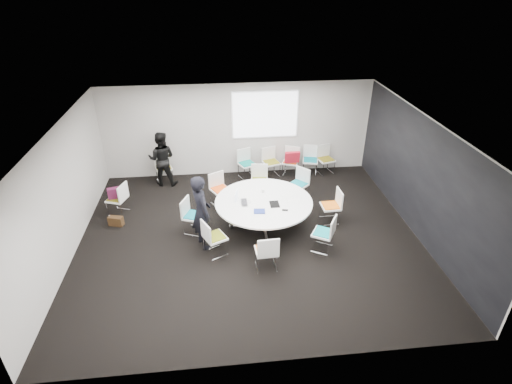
{
  "coord_description": "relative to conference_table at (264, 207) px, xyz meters",
  "views": [
    {
      "loc": [
        -0.68,
        -7.78,
        5.66
      ],
      "look_at": [
        0.2,
        0.4,
        1.0
      ],
      "focal_mm": 28.0,
      "sensor_mm": 36.0,
      "label": 1
    }
  ],
  "objects": [
    {
      "name": "tablet_folio",
      "position": [
        -0.16,
        -0.47,
        0.19
      ],
      "size": [
        0.28,
        0.22,
        0.03
      ],
      "primitive_type": "cube",
      "rotation": [
        0.0,
        0.0,
        -0.1
      ],
      "color": "navy",
      "rests_on": "conference_table"
    },
    {
      "name": "chair_ring_f",
      "position": [
        -1.22,
        -0.96,
        -0.28
      ],
      "size": [
        0.61,
        0.61,
        0.88
      ],
      "rotation": [
        0.0,
        0.0,
        5.17
      ],
      "color": "silver",
      "rests_on": "ground"
    },
    {
      "name": "chair_ring_a",
      "position": [
        1.7,
        0.05,
        -0.28
      ],
      "size": [
        0.46,
        0.47,
        0.88
      ],
      "rotation": [
        0.0,
        0.0,
        1.6
      ],
      "color": "silver",
      "rests_on": "ground"
    },
    {
      "name": "brown_bag",
      "position": [
        -3.66,
        0.44,
        -0.43
      ],
      "size": [
        0.39,
        0.25,
        0.24
      ],
      "primitive_type": "cube",
      "rotation": [
        0.0,
        0.0,
        -0.28
      ],
      "color": "#332010",
      "rests_on": "ground"
    },
    {
      "name": "chair_person_back",
      "position": [
        -2.66,
        2.71,
        -0.28
      ],
      "size": [
        0.57,
        0.56,
        0.88
      ],
      "rotation": [
        0.0,
        0.0,
        3.43
      ],
      "color": "silver",
      "rests_on": "ground"
    },
    {
      "name": "chair_back_e",
      "position": [
        2.29,
        2.75,
        -0.28
      ],
      "size": [
        0.56,
        0.55,
        0.88
      ],
      "rotation": [
        0.0,
        0.0,
        3.41
      ],
      "color": "silver",
      "rests_on": "ground"
    },
    {
      "name": "chair_ring_d",
      "position": [
        -1.03,
        1.2,
        -0.28
      ],
      "size": [
        0.62,
        0.61,
        0.88
      ],
      "rotation": [
        0.0,
        0.0,
        3.63
      ],
      "color": "silver",
      "rests_on": "ground"
    },
    {
      "name": "notebook_black",
      "position": [
        0.24,
        -0.19,
        0.19
      ],
      "size": [
        0.22,
        0.3,
        0.02
      ],
      "primitive_type": "cube",
      "rotation": [
        0.0,
        0.0,
        0.01
      ],
      "color": "black",
      "rests_on": "conference_table"
    },
    {
      "name": "chair_spare_left",
      "position": [
        -3.67,
        0.99,
        -0.28
      ],
      "size": [
        0.58,
        0.58,
        0.88
      ],
      "rotation": [
        0.0,
        0.0,
        1.23
      ],
      "color": "silver",
      "rests_on": "ground"
    },
    {
      "name": "laptop_lid",
      "position": [
        -0.65,
        0.11,
        0.31
      ],
      "size": [
        0.09,
        0.3,
        0.22
      ],
      "primitive_type": "cube",
      "rotation": [
        0.0,
        0.0,
        1.34
      ],
      "color": "silver",
      "rests_on": "conference_table"
    },
    {
      "name": "chair_ring_e",
      "position": [
        -1.71,
        -0.03,
        -0.28
      ],
      "size": [
        0.59,
        0.6,
        0.88
      ],
      "rotation": [
        0.0,
        0.0,
        4.32
      ],
      "color": "silver",
      "rests_on": "ground"
    },
    {
      "name": "chair_back_a",
      "position": [
        -0.17,
        2.71,
        -0.28
      ],
      "size": [
        0.6,
        0.6,
        0.88
      ],
      "rotation": [
        0.0,
        0.0,
        3.56
      ],
      "color": "silver",
      "rests_on": "ground"
    },
    {
      "name": "papers_front",
      "position": [
        0.73,
        -0.07,
        0.18
      ],
      "size": [
        0.34,
        0.27,
        0.0
      ],
      "primitive_type": "cube",
      "rotation": [
        0.0,
        0.0,
        -0.21
      ],
      "color": "silver",
      "rests_on": "conference_table"
    },
    {
      "name": "laptop",
      "position": [
        -0.43,
        -0.04,
        0.19
      ],
      "size": [
        0.23,
        0.35,
        0.03
      ],
      "primitive_type": "imported",
      "rotation": [
        0.0,
        0.0,
        1.57
      ],
      "color": "#333338",
      "rests_on": "conference_table"
    },
    {
      "name": "maroon_bag",
      "position": [
        -3.69,
        1.0,
        0.07
      ],
      "size": [
        0.42,
        0.24,
        0.28
      ],
      "primitive_type": "cube",
      "rotation": [
        0.0,
        0.0,
        0.25
      ],
      "color": "#551637",
      "rests_on": "chair_spare_left"
    },
    {
      "name": "papers_right",
      "position": [
        0.65,
        0.23,
        0.18
      ],
      "size": [
        0.36,
        0.36,
        0.0
      ],
      "primitive_type": "cube",
      "rotation": [
        0.0,
        0.0,
        0.8
      ],
      "color": "silver",
      "rests_on": "conference_table"
    },
    {
      "name": "chair_ring_b",
      "position": [
        1.12,
        1.25,
        -0.28
      ],
      "size": [
        0.64,
        0.64,
        0.88
      ],
      "rotation": [
        0.0,
        0.0,
        2.31
      ],
      "color": "silver",
      "rests_on": "ground"
    },
    {
      "name": "chair_back_d",
      "position": [
        1.8,
        2.75,
        -0.28
      ],
      "size": [
        0.55,
        0.54,
        0.88
      ],
      "rotation": [
        0.0,
        0.0,
        2.92
      ],
      "color": "silver",
      "rests_on": "ground"
    },
    {
      "name": "chair_ring_h",
      "position": [
        1.23,
        -1.07,
        -0.28
      ],
      "size": [
        0.62,
        0.62,
        0.88
      ],
      "rotation": [
        0.0,
        0.0,
        7.32
      ],
      "color": "silver",
      "rests_on": "ground"
    },
    {
      "name": "red_jacket",
      "position": [
        1.17,
        2.49,
        0.15
      ],
      "size": [
        0.44,
        0.17,
        0.36
      ],
      "primitive_type": "cube",
      "rotation": [
        0.17,
        0.0,
        0.01
      ],
      "color": "#AF1526",
      "rests_on": "chair_back_c"
    },
    {
      "name": "conference_table",
      "position": [
        0.0,
        0.0,
        0.0
      ],
      "size": [
        2.36,
        2.36,
        0.73
      ],
      "color": "silver",
      "rests_on": "ground"
    },
    {
      "name": "cup",
      "position": [
        0.03,
        0.42,
        0.22
      ],
      "size": [
        0.08,
        0.08,
        0.09
      ],
      "primitive_type": "cylinder",
      "color": "white",
      "rests_on": "conference_table"
    },
    {
      "name": "chair_back_b",
      "position": [
        0.57,
        2.73,
        -0.28
      ],
      "size": [
        0.58,
        0.57,
        0.88
      ],
      "rotation": [
        0.0,
        0.0,
        3.46
      ],
      "color": "silver",
      "rests_on": "ground"
    },
    {
      "name": "room_shell",
      "position": [
        -0.29,
        -0.41,
        0.85
      ],
      "size": [
        8.08,
        7.08,
        2.88
      ],
      "color": "black",
      "rests_on": "ground"
    },
    {
      "name": "chair_back_c",
      "position": [
        1.18,
        2.72,
        -0.28
      ],
      "size": [
        0.6,
        0.59,
        0.88
      ],
      "rotation": [
        0.0,
        0.0,
        2.74
      ],
      "color": "silver",
      "rests_on": "ground"
    },
    {
      "name": "phone",
      "position": [
        0.44,
        -0.47,
        0.18
      ],
      "size": [
        0.15,
        0.09,
        0.01
      ],
      "primitive_type": "cube",
      "rotation": [
        0.0,
        0.0,
        -0.18
      ],
      "color": "black",
      "rests_on": "conference_table"
    },
    {
      "name": "person_main",
      "position": [
        -1.48,
        -0.61,
        0.34
      ],
      "size": [
        0.64,
        0.77,
        1.8
      ],
      "primitive_type": "imported",
      "rotation": [
        0.0,
        0.0,
        1.95
      ],
      "color": "black",
      "rests_on": "ground"
    },
    {
      "name": "chair_ring_g",
      "position": [
        -0.13,
        -1.57,
        -0.28
      ],
      "size": [
        0.49,
        0.48,
        0.88
      ],
      "rotation": [
        0.0,
        0.0,
        6.34
      ],
      "color": "silver",
      "rests_on": "ground"
    },
    {
      "name": "person_back",
      "position": [
        -2.66,
        2.55,
        0.26
      ],
      "size": [
        0.86,
        0.7,
        1.63
      ],
      "primitive_type": "imported",
      "rotation": [
        0.0,
        0.0,
        3.02
      ],
      "color": "black",
      "rests_on": "ground"
    },
    {
      "name": "projection_screen",
      "position": [
        0.41,
        3.05,
        1.3
      ],
      "size": [
        1.9,
        0.03,
        1.35
      ],
      "primitive_type": "cube",
      "color": "white",
      "rests_on": "room_shell"
    },
    {
      "name": "chair_ring_c",
      "position": [
        0.08,
        1.57,
        -0.28
      ],
      "size": [
        0.51,
        0.5,
        0.88
      ],
      "rotation": [
        0.0,
        0.0,
        3.02
      ],
      "color": "silver",
      "rests_on": "ground"
    }
  ]
}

